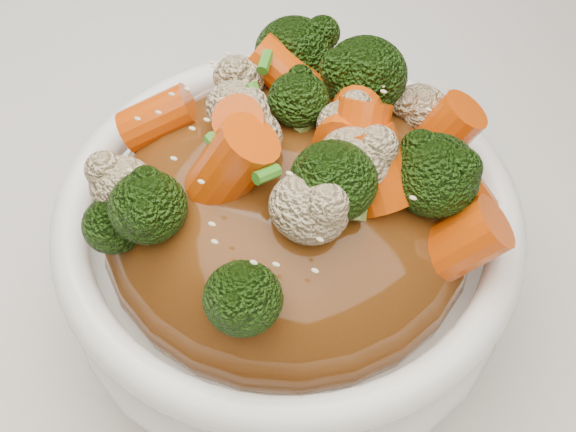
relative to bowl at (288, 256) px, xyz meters
The scene contains 8 objects.
tablecloth 0.08m from the bowl, 168.75° to the right, with size 1.20×0.80×0.04m, color silver.
bowl is the anchor object (origin of this frame).
sauce_base 0.03m from the bowl, ahead, with size 0.19×0.19×0.10m, color #582D0F.
carrots 0.10m from the bowl, ahead, with size 0.19×0.19×0.05m, color #D14806, non-canonical shape.
broccoli 0.10m from the bowl, ahead, with size 0.19×0.19×0.05m, color black, non-canonical shape.
cauliflower 0.10m from the bowl, ahead, with size 0.19×0.19×0.04m, color #D1BA8E, non-canonical shape.
scallions 0.10m from the bowl, ahead, with size 0.14×0.14×0.02m, color #337A1C, non-canonical shape.
sesame_seeds 0.10m from the bowl, ahead, with size 0.17×0.17×0.01m, color beige, non-canonical shape.
Camera 1 is at (0.16, -0.21, 1.15)m, focal length 50.00 mm.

